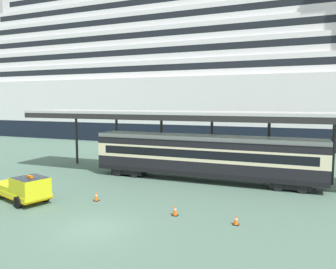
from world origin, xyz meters
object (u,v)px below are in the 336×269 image
Objects in this scene: train_carriage at (204,156)px; service_truck at (24,188)px; traffic_cone_near at (236,220)px; traffic_cone_far at (175,210)px; cruise_ship at (226,67)px; traffic_cone_mid at (96,196)px.

service_truck is (-10.27, -10.69, -1.31)m from train_carriage.
traffic_cone_far is (-3.83, 0.15, 0.06)m from traffic_cone_near.
service_truck is 9.33× the size of traffic_cone_near.
traffic_cone_mid is at bearing -89.35° from cruise_ship.
train_carriage is 14.88m from service_truck.
traffic_cone_mid is 0.98× the size of traffic_cone_far.
cruise_ship is 210.81× the size of traffic_cone_near.
cruise_ship reaches higher than traffic_cone_far.
cruise_ship is 6.18× the size of train_carriage.
service_truck is at bearing -173.46° from traffic_cone_far.
cruise_ship reaches higher than train_carriage.
cruise_ship reaches higher than traffic_cone_near.
traffic_cone_near is 0.84× the size of traffic_cone_far.
train_carriage is 9.66m from traffic_cone_far.
train_carriage is 28.65× the size of traffic_cone_far.
cruise_ship is 180.34× the size of traffic_cone_mid.
cruise_ship is at bearing 90.65° from traffic_cone_mid.
cruise_ship is 49.79m from traffic_cone_far.
train_carriage reaches higher than traffic_cone_far.
traffic_cone_mid is (-5.56, -8.66, -1.96)m from train_carriage.
traffic_cone_far is at bearing 177.71° from traffic_cone_near.
traffic_cone_far reaches higher than traffic_cone_mid.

